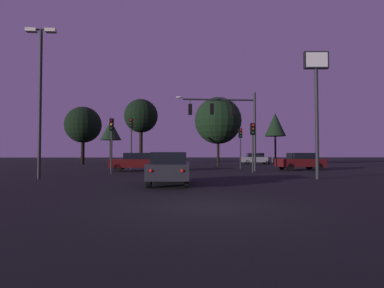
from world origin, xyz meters
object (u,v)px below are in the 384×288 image
traffic_light_corner_right (112,134)px  traffic_light_far_side (253,137)px  traffic_light_corner_left (131,133)px  tree_center_horizon (111,131)px  car_nearside_lane (170,168)px  parking_lot_lamp_post (40,84)px  tree_left_far (218,121)px  tree_right_cluster (275,125)px  car_far_lane (256,159)px  store_sign_illuminated (316,86)px  car_crossing_right (301,161)px  car_crossing_left (137,162)px  traffic_signal_mast_arm (229,116)px  tree_lot_edge (83,125)px  tree_behind_sign (141,116)px  traffic_light_median (240,140)px

traffic_light_corner_right → traffic_light_far_side: bearing=5.2°
traffic_light_corner_left → tree_center_horizon: 21.31m
car_nearside_lane → tree_center_horizon: bearing=106.2°
parking_lot_lamp_post → traffic_light_corner_right: bearing=53.2°
traffic_light_corner_left → car_nearside_lane: bearing=-74.9°
tree_left_far → tree_center_horizon: (-15.26, 14.20, -0.14)m
tree_left_far → traffic_light_corner_right: bearing=-126.7°
traffic_light_far_side → tree_right_cluster: (10.22, 25.53, 3.44)m
car_far_lane → store_sign_illuminated: store_sign_illuminated is taller
car_crossing_right → tree_center_horizon: 31.59m
tree_center_horizon → car_nearside_lane: bearing=-73.8°
car_crossing_left → store_sign_illuminated: size_ratio=0.61×
traffic_signal_mast_arm → traffic_light_corner_left: 9.50m
parking_lot_lamp_post → tree_left_far: parking_lot_lamp_post is taller
car_crossing_left → tree_right_cluster: 30.71m
tree_center_horizon → tree_lot_edge: tree_lot_edge is taller
traffic_light_corner_left → car_nearside_lane: (3.90, -14.43, -2.57)m
traffic_light_corner_right → tree_right_cluster: size_ratio=0.50×
tree_lot_edge → tree_left_far: bearing=-20.6°
store_sign_illuminated → traffic_light_far_side: bearing=109.5°
car_nearside_lane → tree_left_far: bearing=75.9°
traffic_light_corner_right → car_far_lane: traffic_light_corner_right is taller
car_crossing_right → tree_center_horizon: tree_center_horizon is taller
car_far_lane → tree_behind_sign: (-14.87, -4.80, 5.03)m
traffic_light_corner_left → tree_behind_sign: tree_behind_sign is taller
traffic_light_median → tree_center_horizon: 26.08m
tree_right_cluster → traffic_light_corner_left: bearing=-135.7°
traffic_signal_mast_arm → car_crossing_left: size_ratio=1.50×
traffic_light_median → parking_lot_lamp_post: 18.25m
traffic_light_far_side → car_nearside_lane: (-6.21, -8.75, -1.92)m
traffic_signal_mast_arm → store_sign_illuminated: (3.66, -8.00, 0.79)m
store_sign_illuminated → tree_behind_sign: bearing=123.0°
store_sign_illuminated → traffic_light_corner_right: bearing=157.9°
parking_lot_lamp_post → tree_center_horizon: 31.34m
tree_left_far → traffic_light_median: bearing=-76.5°
traffic_light_corner_right → store_sign_illuminated: bearing=-22.1°
traffic_signal_mast_arm → tree_center_horizon: size_ratio=1.00×
car_crossing_left → car_nearside_lane: bearing=-75.2°
store_sign_illuminated → car_crossing_right: bearing=72.8°
traffic_light_corner_left → tree_lot_edge: 15.19m
traffic_light_corner_right → car_crossing_left: traffic_light_corner_right is taller
store_sign_illuminated → tree_left_far: 18.21m
traffic_light_corner_left → traffic_light_median: traffic_light_corner_left is taller
traffic_light_corner_right → traffic_light_median: (10.89, 7.00, -0.07)m
parking_lot_lamp_post → tree_left_far: 21.26m
traffic_light_far_side → car_crossing_left: bearing=166.0°
traffic_light_median → car_crossing_right: bearing=-31.9°
traffic_light_corner_right → traffic_light_corner_left: bearing=86.2°
traffic_signal_mast_arm → car_far_lane: bearing=67.8°
traffic_light_corner_right → tree_lot_edge: tree_lot_edge is taller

